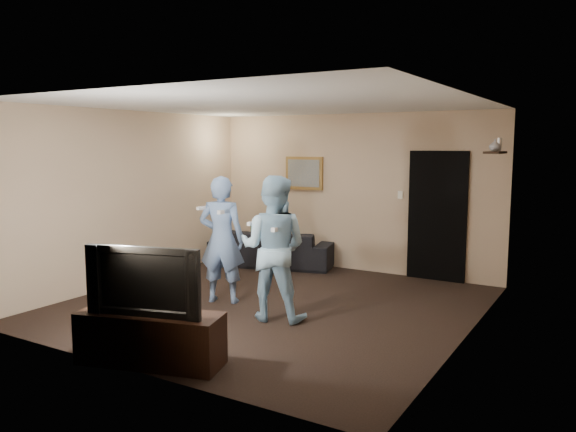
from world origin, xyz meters
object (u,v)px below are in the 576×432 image
Objects in this scene: sofa at (272,248)px; television at (148,279)px; tv_console at (150,338)px; wii_player_left at (222,239)px; wii_player_right at (273,248)px.

television reaches higher than sofa.
tv_console is 2.27m from wii_player_left.
wii_player_right is at bearing 65.73° from television.
wii_player_left reaches higher than television.
wii_player_right reaches higher than sofa.
wii_player_left is 1.02m from wii_player_right.
sofa is at bearing 105.85° from wii_player_left.
wii_player_left is (-0.72, 2.07, 0.01)m from television.
sofa is 3.06m from wii_player_right.
wii_player_left is (-0.72, 2.07, 0.59)m from tv_console.
wii_player_right reaches higher than wii_player_left.
wii_player_right is at bearing -15.63° from wii_player_left.
television is 0.66× the size of wii_player_right.
television is (1.36, -4.33, 0.52)m from sofa.
wii_player_left is at bearing 93.18° from tv_console.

